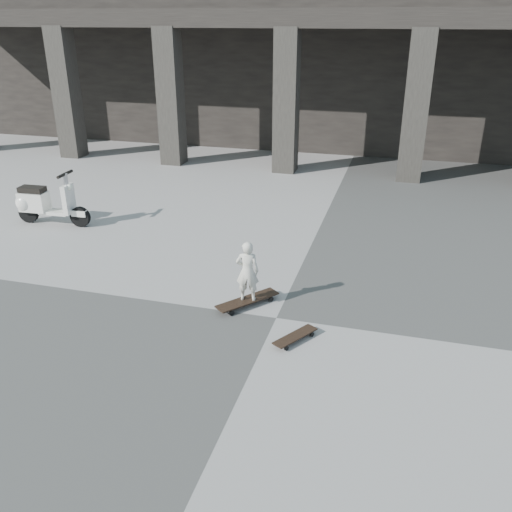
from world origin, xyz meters
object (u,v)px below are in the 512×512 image
(scooter, at_px, (40,203))
(longboard, at_px, (248,301))
(skateboard_spare, at_px, (295,337))
(child, at_px, (247,271))

(scooter, bearing_deg, longboard, -26.62)
(longboard, xyz_separation_m, skateboard_spare, (0.94, -0.82, -0.02))
(skateboard_spare, height_order, child, child)
(skateboard_spare, bearing_deg, longboard, 80.82)
(child, bearing_deg, skateboard_spare, 129.12)
(skateboard_spare, bearing_deg, scooter, 95.10)
(longboard, bearing_deg, skateboard_spare, -92.18)
(skateboard_spare, distance_m, child, 1.36)
(child, bearing_deg, scooter, -33.65)
(longboard, bearing_deg, child, 38.73)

